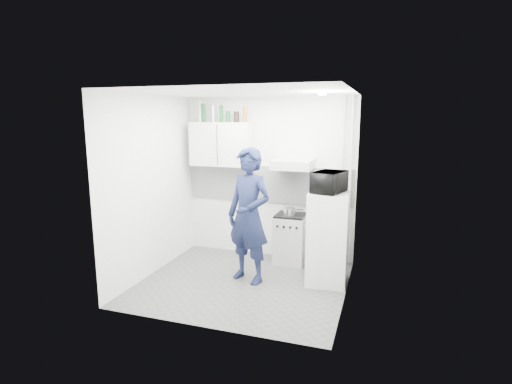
% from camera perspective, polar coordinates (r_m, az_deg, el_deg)
% --- Properties ---
extents(floor, '(2.80, 2.80, 0.00)m').
position_cam_1_polar(floor, '(5.73, -1.90, -12.87)').
color(floor, '#515151').
rests_on(floor, ground).
extents(ceiling, '(2.80, 2.80, 0.00)m').
position_cam_1_polar(ceiling, '(5.25, -2.08, 14.08)').
color(ceiling, white).
rests_on(ceiling, wall_back).
extents(wall_back, '(2.80, 0.00, 2.80)m').
position_cam_1_polar(wall_back, '(6.51, 1.83, 1.98)').
color(wall_back, white).
rests_on(wall_back, floor).
extents(wall_left, '(0.00, 2.60, 2.60)m').
position_cam_1_polar(wall_left, '(5.96, -14.71, 0.81)').
color(wall_left, white).
rests_on(wall_left, floor).
extents(wall_right, '(0.00, 2.60, 2.60)m').
position_cam_1_polar(wall_right, '(5.04, 13.14, -0.93)').
color(wall_right, white).
rests_on(wall_right, floor).
extents(person, '(0.80, 0.65, 1.89)m').
position_cam_1_polar(person, '(5.53, -1.04, -3.40)').
color(person, '#141B39').
rests_on(person, floor).
extents(stove, '(0.47, 0.47, 0.76)m').
position_cam_1_polar(stove, '(6.37, 4.94, -6.76)').
color(stove, beige).
rests_on(stove, floor).
extents(fridge, '(0.57, 0.57, 1.29)m').
position_cam_1_polar(fridge, '(5.61, 10.15, -6.53)').
color(fridge, silver).
rests_on(fridge, floor).
extents(stove_top, '(0.46, 0.46, 0.03)m').
position_cam_1_polar(stove_top, '(6.27, 5.00, -3.32)').
color(stove_top, black).
rests_on(stove_top, stove).
extents(saucepan, '(0.19, 0.19, 0.11)m').
position_cam_1_polar(saucepan, '(6.24, 4.83, -2.73)').
color(saucepan, silver).
rests_on(saucepan, stove_top).
extents(microwave, '(0.58, 0.47, 0.28)m').
position_cam_1_polar(microwave, '(5.43, 10.43, 1.42)').
color(microwave, black).
rests_on(microwave, fridge).
extents(bottle_a, '(0.08, 0.08, 0.34)m').
position_cam_1_polar(bottle_a, '(6.67, -7.98, 11.30)').
color(bottle_a, '#B2B7BC').
rests_on(bottle_a, upper_cabinet).
extents(bottle_b, '(0.08, 0.08, 0.29)m').
position_cam_1_polar(bottle_b, '(6.65, -7.51, 11.13)').
color(bottle_b, '#144C1E').
rests_on(bottle_b, upper_cabinet).
extents(bottle_c, '(0.06, 0.06, 0.26)m').
position_cam_1_polar(bottle_c, '(6.58, -6.17, 11.04)').
color(bottle_c, silver).
rests_on(bottle_c, upper_cabinet).
extents(bottle_d, '(0.06, 0.06, 0.27)m').
position_cam_1_polar(bottle_d, '(6.52, -4.99, 11.09)').
color(bottle_d, '#144C1E').
rests_on(bottle_d, upper_cabinet).
extents(canister_a, '(0.07, 0.07, 0.18)m').
position_cam_1_polar(canister_a, '(6.47, -3.98, 10.70)').
color(canister_a, '#144C1E').
rests_on(canister_a, upper_cabinet).
extents(canister_b, '(0.09, 0.09, 0.17)m').
position_cam_1_polar(canister_b, '(6.42, -2.81, 10.67)').
color(canister_b, black).
rests_on(canister_b, upper_cabinet).
extents(bottle_e, '(0.06, 0.06, 0.25)m').
position_cam_1_polar(bottle_e, '(6.37, -1.59, 11.03)').
color(bottle_e, brown).
rests_on(bottle_e, upper_cabinet).
extents(upper_cabinet, '(1.00, 0.35, 0.70)m').
position_cam_1_polar(upper_cabinet, '(6.54, -4.95, 6.83)').
color(upper_cabinet, silver).
rests_on(upper_cabinet, wall_back).
extents(range_hood, '(0.60, 0.50, 0.14)m').
position_cam_1_polar(range_hood, '(6.12, 5.23, 3.92)').
color(range_hood, beige).
rests_on(range_hood, wall_back).
extents(backsplash, '(2.74, 0.03, 0.60)m').
position_cam_1_polar(backsplash, '(6.51, 1.78, 1.09)').
color(backsplash, white).
rests_on(backsplash, wall_back).
extents(pipe_a, '(0.05, 0.05, 2.60)m').
position_cam_1_polar(pipe_a, '(6.19, 13.23, 1.24)').
color(pipe_a, beige).
rests_on(pipe_a, floor).
extents(pipe_b, '(0.04, 0.04, 2.60)m').
position_cam_1_polar(pipe_b, '(6.20, 12.13, 1.30)').
color(pipe_b, beige).
rests_on(pipe_b, floor).
extents(ceiling_spot_fixture, '(0.10, 0.10, 0.02)m').
position_cam_1_polar(ceiling_spot_fixture, '(5.19, 9.45, 13.66)').
color(ceiling_spot_fixture, white).
rests_on(ceiling_spot_fixture, ceiling).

